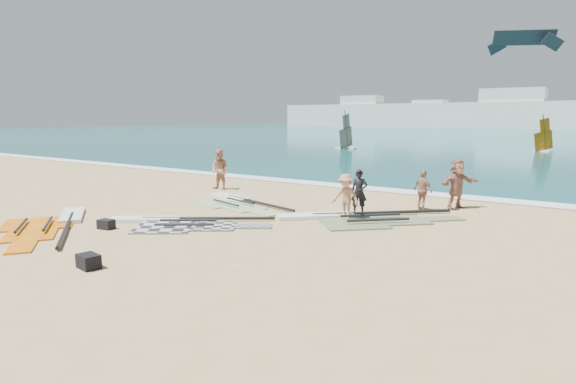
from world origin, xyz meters
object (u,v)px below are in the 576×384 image
Objects in this scene: gear_bag_near at (106,224)px; beachgoer_mid at (346,197)px; beachgoer_left at (220,170)px; beachgoer_back at (423,190)px; rig_grey at (175,223)px; rig_red at (53,224)px; beachgoer_right at (457,184)px; rig_orange at (356,218)px; person_wetsuit at (359,192)px; gear_bag_far at (89,261)px; rig_green at (235,202)px.

beachgoer_mid reaches higher than gear_bag_near.
beachgoer_back is (9.86, 0.50, -0.20)m from beachgoer_left.
beachgoer_back reaches higher than rig_grey.
rig_red is 14.47m from beachgoer_right.
person_wetsuit is (-0.35, 0.92, 0.76)m from rig_orange.
beachgoer_mid is at bearing 74.49° from gear_bag_far.
beachgoer_left is at bearing 157.13° from rig_green.
rig_red reaches higher than rig_green.
rig_green is at bearing 168.86° from person_wetsuit.
beachgoer_mid is 1.03× the size of beachgoer_back.
rig_orange is at bearing 6.46° from rig_grey.
rig_orange is at bearing 30.98° from beachgoer_mid.
rig_orange is 1.09× the size of rig_red.
gear_bag_near is 0.25× the size of beachgoer_right.
person_wetsuit is 0.84× the size of beachgoer_left.
person_wetsuit is 1.06× the size of beachgoer_back.
beachgoer_left reaches higher than person_wetsuit.
gear_bag_far is 0.35× the size of beachgoer_mid.
gear_bag_far is at bearing -67.01° from beachgoer_left.
rig_grey is 6.55m from person_wetsuit.
rig_orange is 0.82m from beachgoer_mid.
person_wetsuit is 8.35m from beachgoer_left.
person_wetsuit reaches higher than rig_grey.
beachgoer_left is (-4.05, 6.50, 0.92)m from rig_grey.
gear_bag_near is 11.22m from beachgoer_back.
beachgoer_mid is at bearing -108.77° from person_wetsuit.
beachgoer_back is at bearing 81.42° from rig_red.
person_wetsuit reaches higher than gear_bag_near.
beachgoer_right is at bearing 2.86° from beachgoer_left.
rig_red is at bearing 72.27° from beachgoer_back.
beachgoer_left reaches higher than rig_orange.
gear_bag_far is at bearing -39.66° from gear_bag_near.
beachgoer_mid is (7.38, 6.28, 0.74)m from rig_red.
beachgoer_mid is at bearing 88.52° from beachgoer_back.
person_wetsuit is at bearing 14.53° from rig_grey.
rig_green is at bearing 87.55° from gear_bag_near.
gear_bag_near is 0.30× the size of beachgoer_mid.
rig_orange is at bearing 92.13° from beachgoer_back.
beachgoer_mid reaches higher than rig_grey.
beachgoer_right is (7.73, 4.02, 0.91)m from rig_green.
person_wetsuit is 1.03× the size of beachgoer_mid.
rig_grey is at bearing -150.43° from person_wetsuit.
rig_red is 3.37× the size of beachgoer_back.
beachgoer_back is (8.99, 9.36, 0.72)m from rig_red.
person_wetsuit is at bearing 95.18° from beachgoer_mid.
rig_orange is at bearing 72.81° from gear_bag_far.
rig_grey is at bearing 53.21° from gear_bag_near.
beachgoer_left is at bearing 149.04° from person_wetsuit.
rig_grey is 3.36× the size of beachgoer_mid.
gear_bag_near is at bearing 76.93° from beachgoer_back.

